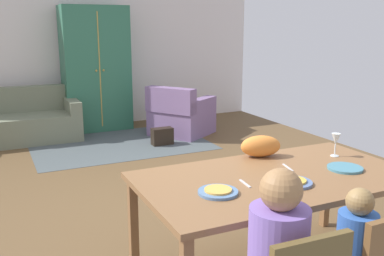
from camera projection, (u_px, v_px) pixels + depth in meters
ground_plane at (153, 184)px, 5.03m from camera, size 6.45×6.61×0.02m
back_wall at (85, 50)px, 7.67m from camera, size 6.45×0.10×2.70m
dining_table at (276, 184)px, 3.02m from camera, size 1.91×1.05×0.76m
plate_near_man at (218, 192)px, 2.68m from camera, size 0.25×0.25×0.02m
pizza_near_man at (218, 190)px, 2.68m from camera, size 0.17×0.17×0.01m
plate_near_child at (293, 182)px, 2.85m from camera, size 0.25×0.25×0.02m
pizza_near_child at (293, 180)px, 2.84m from camera, size 0.17×0.17×0.01m
plate_near_woman at (345, 168)px, 3.14m from camera, size 0.25×0.25×0.02m
wine_glass at (336, 140)px, 3.42m from camera, size 0.07×0.07×0.19m
fork at (245, 184)px, 2.85m from camera, size 0.03×0.15×0.01m
knife at (288, 167)px, 3.17m from camera, size 0.05×0.17×0.01m
cat at (261, 146)px, 3.42m from camera, size 0.35×0.24×0.17m
area_rug at (120, 144)px, 6.67m from camera, size 2.60×1.80×0.01m
couch at (14, 123)px, 6.76m from camera, size 1.94×0.86×0.82m
armchair at (180, 116)px, 7.20m from camera, size 1.19×1.19×0.82m
armoire at (96, 69)px, 7.43m from camera, size 1.10×0.59×2.10m
handbag at (162, 136)px, 6.62m from camera, size 0.32×0.16×0.26m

